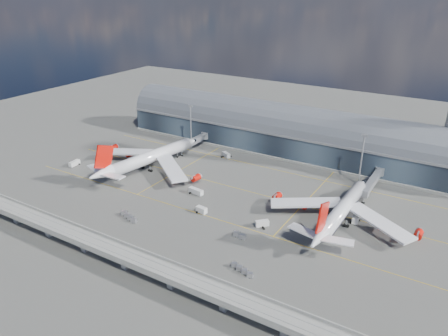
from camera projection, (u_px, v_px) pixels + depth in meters
The scene contains 19 objects.
ground at pixel (212, 204), 194.57m from camera, with size 500.00×500.00×0.00m, color #474744.
taxi_lines at pixel (236, 186), 211.90m from camera, with size 200.00×80.12×0.01m.
terminal at pixel (285, 132), 251.22m from camera, with size 200.00×30.00×28.00m.
guideway at pixel (124, 255), 149.35m from camera, with size 220.00×8.50×7.20m.
floodlight_mast_left at pixel (191, 125), 256.21m from camera, with size 3.00×0.70×25.70m.
floodlight_mast_right at pixel (362, 158), 208.38m from camera, with size 3.00×0.70×25.70m.
airliner_left at pixel (148, 158), 228.48m from camera, with size 68.15×71.71×21.88m.
airliner_right at pixel (341, 211), 177.80m from camera, with size 62.35×65.15×20.72m.
jet_bridge_left at pixel (195, 141), 256.24m from camera, with size 4.40×28.00×7.25m.
jet_bridge_right at pixel (373, 181), 205.16m from camera, with size 4.40×32.00×7.25m.
service_truck_0 at pixel (74, 163), 234.29m from camera, with size 2.81×6.76×2.73m.
service_truck_1 at pixel (202, 210), 186.69m from camera, with size 5.14×2.96×2.83m.
service_truck_2 at pixel (196, 191), 203.18m from camera, with size 7.91×3.31×2.78m.
service_truck_3 at pixel (262, 224), 176.46m from camera, with size 5.33×5.40×2.65m.
service_truck_4 at pixel (356, 219), 179.32m from camera, with size 3.30×5.65×3.10m.
service_truck_5 at pixel (226, 155), 245.40m from camera, with size 6.08×4.76×2.78m.
cargo_train_0 at pixel (129, 217), 182.40m from camera, with size 10.83×5.08×1.81m.
cargo_train_1 at pixel (242, 270), 149.04m from camera, with size 10.04×4.44×1.67m.
cargo_train_2 at pixel (239, 235), 169.02m from camera, with size 5.73×2.57×1.88m.
Camera 1 is at (94.43, -144.22, 91.81)m, focal length 35.00 mm.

